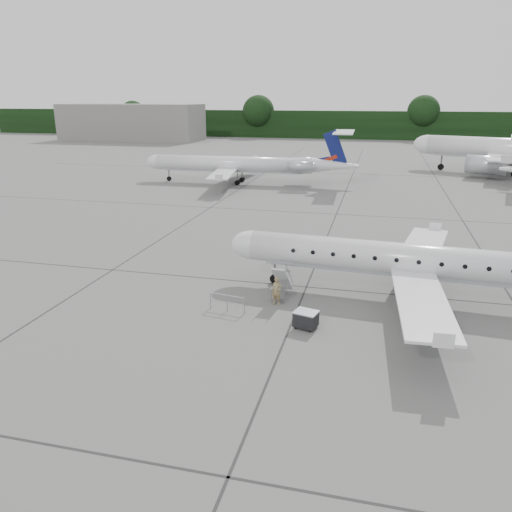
% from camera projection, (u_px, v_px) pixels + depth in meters
% --- Properties ---
extents(ground, '(320.00, 320.00, 0.00)m').
position_uv_depth(ground, '(368.00, 335.00, 26.50)').
color(ground, slate).
rests_on(ground, ground).
extents(treeline, '(260.00, 4.00, 8.00)m').
position_uv_depth(treeline, '(383.00, 125.00, 145.46)').
color(treeline, black).
rests_on(treeline, ground).
extents(terminal_building, '(40.00, 14.00, 10.00)m').
position_uv_depth(terminal_building, '(132.00, 122.00, 142.62)').
color(terminal_building, slate).
rests_on(terminal_building, ground).
extents(main_regional_jet, '(28.92, 21.78, 7.07)m').
position_uv_depth(main_regional_jet, '(423.00, 245.00, 30.07)').
color(main_regional_jet, silver).
rests_on(main_regional_jet, ground).
extents(airstair, '(1.01, 2.34, 2.21)m').
position_uv_depth(airstair, '(282.00, 280.00, 31.23)').
color(airstair, silver).
rests_on(airstair, ground).
extents(passenger, '(0.70, 0.52, 1.75)m').
position_uv_depth(passenger, '(277.00, 291.00, 30.13)').
color(passenger, olive).
rests_on(passenger, ground).
extents(safety_railing, '(2.19, 0.42, 1.00)m').
position_uv_depth(safety_railing, '(227.00, 303.00, 29.30)').
color(safety_railing, gray).
rests_on(safety_railing, ground).
extents(baggage_cart, '(1.39, 1.23, 1.03)m').
position_uv_depth(baggage_cart, '(306.00, 319.00, 27.16)').
color(baggage_cart, black).
rests_on(baggage_cart, ground).
extents(bg_narrowbody, '(37.84, 32.13, 11.55)m').
position_uv_depth(bg_narrowbody, '(510.00, 138.00, 79.13)').
color(bg_narrowbody, silver).
rests_on(bg_narrowbody, ground).
extents(bg_regional_left, '(29.97, 21.99, 7.70)m').
position_uv_depth(bg_regional_left, '(232.00, 156.00, 71.65)').
color(bg_regional_left, silver).
rests_on(bg_regional_left, ground).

